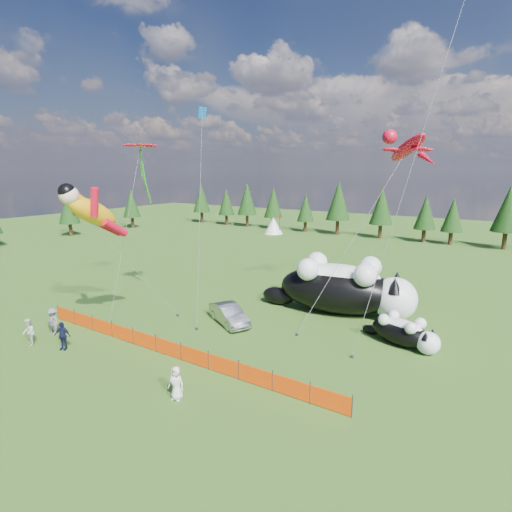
{
  "coord_description": "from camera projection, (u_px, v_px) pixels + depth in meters",
  "views": [
    {
      "loc": [
        15.87,
        -18.31,
        10.55
      ],
      "look_at": [
        1.56,
        4.0,
        4.86
      ],
      "focal_mm": 28.0,
      "sensor_mm": 36.0,
      "label": 1
    }
  ],
  "objects": [
    {
      "name": "ground",
      "position": [
        202.0,
        338.0,
        25.66
      ],
      "size": [
        160.0,
        160.0,
        0.0
      ],
      "primitive_type": "plane",
      "color": "#133209",
      "rests_on": "ground"
    },
    {
      "name": "safety_fence",
      "position": [
        168.0,
        348.0,
        23.08
      ],
      "size": [
        22.06,
        0.06,
        1.1
      ],
      "color": "#262626",
      "rests_on": "ground"
    },
    {
      "name": "tree_line",
      "position": [
        390.0,
        214.0,
        61.86
      ],
      "size": [
        90.0,
        4.0,
        8.0
      ],
      "primitive_type": null,
      "color": "black",
      "rests_on": "ground"
    },
    {
      "name": "festival_tents",
      "position": [
        464.0,
        242.0,
        52.48
      ],
      "size": [
        50.0,
        3.2,
        2.8
      ],
      "primitive_type": null,
      "color": "white",
      "rests_on": "ground"
    },
    {
      "name": "cat_large",
      "position": [
        344.0,
        287.0,
        29.78
      ],
      "size": [
        11.77,
        5.48,
        4.26
      ],
      "rotation": [
        0.0,
        0.0,
        0.16
      ],
      "color": "black",
      "rests_on": "ground"
    },
    {
      "name": "cat_small",
      "position": [
        404.0,
        332.0,
        24.43
      ],
      "size": [
        5.01,
        2.85,
        1.85
      ],
      "rotation": [
        0.0,
        0.0,
        -0.3
      ],
      "color": "black",
      "rests_on": "ground"
    },
    {
      "name": "car",
      "position": [
        229.0,
        314.0,
        27.96
      ],
      "size": [
        4.33,
        3.29,
        1.37
      ],
      "primitive_type": "imported",
      "rotation": [
        0.0,
        0.0,
        1.06
      ],
      "color": "#A4A3A8",
      "rests_on": "ground"
    },
    {
      "name": "spectator_a",
      "position": [
        52.0,
        322.0,
        26.14
      ],
      "size": [
        0.69,
        0.58,
        1.6
      ],
      "primitive_type": "imported",
      "rotation": [
        0.0,
        0.0,
        0.4
      ],
      "color": "slate",
      "rests_on": "ground"
    },
    {
      "name": "spectator_b",
      "position": [
        28.0,
        332.0,
        24.42
      ],
      "size": [
        0.96,
        0.82,
        1.71
      ],
      "primitive_type": "imported",
      "rotation": [
        0.0,
        0.0,
        -0.48
      ],
      "color": "silver",
      "rests_on": "ground"
    },
    {
      "name": "spectator_c",
      "position": [
        62.0,
        336.0,
        23.86
      ],
      "size": [
        1.15,
        0.88,
        1.75
      ],
      "primitive_type": "imported",
      "rotation": [
        0.0,
        0.0,
        0.39
      ],
      "color": "#121632",
      "rests_on": "ground"
    },
    {
      "name": "spectator_d",
      "position": [
        53.0,
        321.0,
        26.09
      ],
      "size": [
        1.25,
        0.8,
        1.79
      ],
      "primitive_type": "imported",
      "rotation": [
        0.0,
        0.0,
        -0.19
      ],
      "color": "slate",
      "rests_on": "ground"
    },
    {
      "name": "spectator_e",
      "position": [
        176.0,
        383.0,
        18.63
      ],
      "size": [
        0.89,
        0.67,
        1.65
      ],
      "primitive_type": "imported",
      "rotation": [
        0.0,
        0.0,
        0.2
      ],
      "color": "silver",
      "rests_on": "ground"
    },
    {
      "name": "superhero_kite",
      "position": [
        93.0,
        212.0,
        25.25
      ],
      "size": [
        4.96,
        7.37,
        10.82
      ],
      "color": "#EC9F0C",
      "rests_on": "ground"
    },
    {
      "name": "gecko_kite",
      "position": [
        408.0,
        148.0,
        27.53
      ],
      "size": [
        7.65,
        11.2,
        14.84
      ],
      "color": "red",
      "rests_on": "ground"
    },
    {
      "name": "flower_kite",
      "position": [
        140.0,
        148.0,
        29.08
      ],
      "size": [
        2.91,
        5.91,
        12.99
      ],
      "color": "red",
      "rests_on": "ground"
    },
    {
      "name": "diamond_kite_a",
      "position": [
        202.0,
        121.0,
        28.56
      ],
      "size": [
        2.91,
        4.74,
        15.64
      ],
      "color": "blue",
      "rests_on": "ground"
    }
  ]
}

